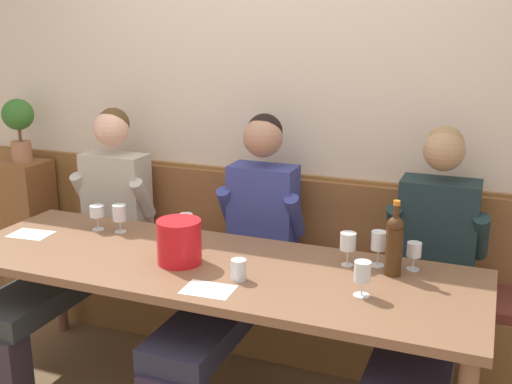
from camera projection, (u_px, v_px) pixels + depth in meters
The scene contains 21 objects.
room_wall_back at pixel (279, 94), 3.48m from camera, with size 6.80×0.08×2.80m, color beige.
wood_wainscot_panel at pixel (274, 250), 3.68m from camera, with size 6.80×0.03×0.96m, color brown.
wall_bench at pixel (262, 294), 3.54m from camera, with size 2.77×0.42×0.94m.
dining_table at pixel (210, 278), 2.85m from camera, with size 2.47×0.80×0.73m.
person_center_left_seat at pixel (83, 236), 3.47m from camera, with size 0.50×1.23×1.31m.
person_left_seat at pixel (240, 255), 3.13m from camera, with size 0.47×1.23×1.33m.
person_right_seat at pixel (427, 285), 2.80m from camera, with size 0.48×1.23×1.32m.
ice_bucket at pixel (179, 242), 2.81m from camera, with size 0.20×0.20×0.20m, color red.
wine_bottle_clear_water at pixel (394, 243), 2.66m from camera, with size 0.07×0.07×0.34m.
wine_glass_center_rear at pixel (362, 273), 2.47m from camera, with size 0.07×0.07×0.15m.
wine_glass_near_bucket at pixel (186, 223), 3.07m from camera, with size 0.07×0.07×0.15m.
wine_glass_right_end at pixel (120, 214), 3.22m from camera, with size 0.07×0.07×0.15m.
wine_glass_mid_right at pixel (379, 242), 2.77m from camera, with size 0.07×0.07×0.16m.
wine_glass_center_front at pixel (414, 251), 2.73m from camera, with size 0.06×0.06×0.13m.
wine_glass_left_end at pixel (97, 213), 3.25m from camera, with size 0.08×0.08×0.13m.
wine_glass_by_bottle at pixel (348, 243), 2.77m from camera, with size 0.07×0.07×0.16m.
water_tumbler_right at pixel (239, 270), 2.63m from camera, with size 0.07×0.07×0.09m, color silver.
tasting_sheet_left_guest at pixel (31, 234), 3.20m from camera, with size 0.21×0.15×0.00m, color white.
tasting_sheet_right_guest at pixel (208, 290), 2.55m from camera, with size 0.21×0.15×0.00m, color white.
corner_pedestal at pixel (30, 228), 4.13m from camera, with size 0.28×0.28×0.91m, color brown.
potted_plant at pixel (19, 122), 3.94m from camera, with size 0.20×0.20×0.41m.
Camera 1 is at (1.18, -2.21, 1.81)m, focal length 43.27 mm.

